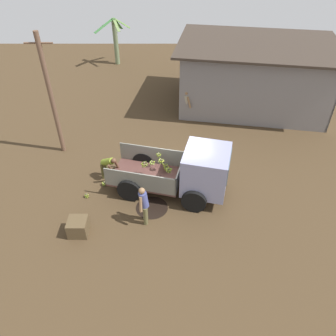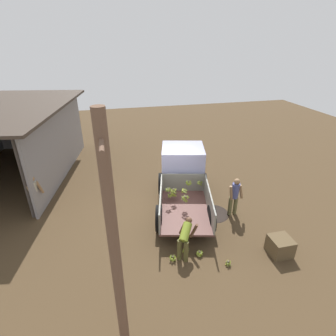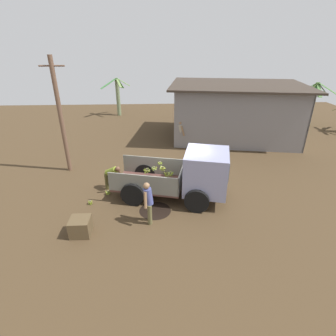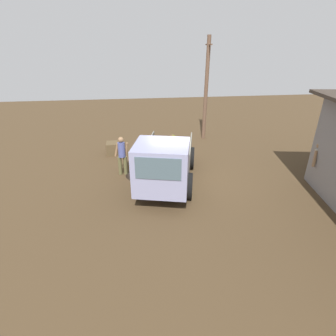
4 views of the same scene
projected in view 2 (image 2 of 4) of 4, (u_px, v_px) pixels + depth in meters
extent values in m
plane|color=#453320|center=(167.00, 206.00, 10.93)|extent=(36.00, 36.00, 0.00)
cylinder|color=black|center=(213.00, 213.00, 10.46)|extent=(1.24, 1.24, 0.01)
cube|color=brown|center=(185.00, 211.00, 9.76)|extent=(3.18, 2.44, 0.08)
cube|color=slate|center=(161.00, 201.00, 9.58)|extent=(2.76, 0.72, 0.78)
cube|color=slate|center=(209.00, 201.00, 9.57)|extent=(2.76, 0.72, 0.78)
cube|color=slate|center=(183.00, 182.00, 10.82)|extent=(0.48, 1.78, 0.78)
cube|color=#9193BA|center=(183.00, 165.00, 11.54)|extent=(2.03, 2.13, 1.64)
cube|color=#4C606B|center=(182.00, 151.00, 12.15)|extent=(0.37, 1.39, 0.72)
cylinder|color=black|center=(161.00, 183.00, 11.68)|extent=(0.98, 0.44, 0.95)
cylinder|color=black|center=(203.00, 184.00, 11.67)|extent=(0.98, 0.44, 0.95)
cylinder|color=black|center=(159.00, 218.00, 9.41)|extent=(0.98, 0.44, 0.95)
cylinder|color=black|center=(211.00, 219.00, 9.39)|extent=(0.98, 0.44, 0.95)
sphere|color=#463F2D|center=(189.00, 182.00, 10.31)|extent=(0.07, 0.07, 0.07)
cylinder|color=olive|center=(188.00, 184.00, 10.32)|extent=(0.14, 0.07, 0.14)
cylinder|color=olive|center=(189.00, 184.00, 10.28)|extent=(0.05, 0.16, 0.11)
cylinder|color=olive|center=(190.00, 184.00, 10.33)|extent=(0.13, 0.11, 0.14)
cylinder|color=olive|center=(190.00, 183.00, 10.36)|extent=(0.14, 0.07, 0.14)
cylinder|color=olive|center=(189.00, 182.00, 10.39)|extent=(0.07, 0.16, 0.10)
cylinder|color=olive|center=(188.00, 183.00, 10.36)|extent=(0.12, 0.13, 0.14)
sphere|color=#423B2B|center=(174.00, 193.00, 10.26)|extent=(0.07, 0.07, 0.07)
cylinder|color=#97B133|center=(173.00, 194.00, 10.33)|extent=(0.10, 0.15, 0.16)
cylinder|color=olive|center=(173.00, 195.00, 10.28)|extent=(0.16, 0.04, 0.16)
cylinder|color=olive|center=(173.00, 195.00, 10.23)|extent=(0.13, 0.16, 0.15)
cylinder|color=olive|center=(175.00, 195.00, 10.25)|extent=(0.08, 0.16, 0.16)
cylinder|color=olive|center=(176.00, 194.00, 10.29)|extent=(0.17, 0.07, 0.15)
cylinder|color=olive|center=(175.00, 193.00, 10.34)|extent=(0.14, 0.17, 0.11)
sphere|color=brown|center=(173.00, 190.00, 9.95)|extent=(0.08, 0.08, 0.08)
cylinder|color=#96A22E|center=(174.00, 190.00, 10.04)|extent=(0.14, 0.19, 0.12)
cylinder|color=#8D9D3C|center=(172.00, 191.00, 10.02)|extent=(0.12, 0.17, 0.18)
cylinder|color=#9AA63B|center=(172.00, 192.00, 9.97)|extent=(0.16, 0.05, 0.19)
cylinder|color=olive|center=(173.00, 192.00, 9.89)|extent=(0.13, 0.20, 0.11)
cylinder|color=olive|center=(175.00, 192.00, 9.93)|extent=(0.12, 0.18, 0.17)
cylinder|color=olive|center=(175.00, 191.00, 9.99)|extent=(0.17, 0.04, 0.17)
sphere|color=#4A4330|center=(189.00, 182.00, 10.33)|extent=(0.07, 0.07, 0.07)
cylinder|color=olive|center=(190.00, 183.00, 10.31)|extent=(0.14, 0.17, 0.13)
cylinder|color=olive|center=(190.00, 183.00, 10.38)|extent=(0.17, 0.05, 0.15)
cylinder|color=olive|center=(188.00, 182.00, 10.42)|extent=(0.08, 0.19, 0.11)
cylinder|color=#86A436|center=(187.00, 182.00, 10.36)|extent=(0.19, 0.12, 0.11)
cylinder|color=#607218|center=(188.00, 183.00, 10.29)|extent=(0.17, 0.16, 0.10)
sphere|color=brown|center=(185.00, 197.00, 9.40)|extent=(0.08, 0.08, 0.08)
cylinder|color=olive|center=(183.00, 199.00, 9.39)|extent=(0.22, 0.07, 0.14)
cylinder|color=#94A038|center=(185.00, 200.00, 9.39)|extent=(0.13, 0.15, 0.21)
cylinder|color=olive|center=(186.00, 200.00, 9.39)|extent=(0.06, 0.17, 0.20)
cylinder|color=olive|center=(188.00, 198.00, 9.41)|extent=(0.21, 0.12, 0.14)
cylinder|color=olive|center=(187.00, 197.00, 9.47)|extent=(0.22, 0.14, 0.12)
cylinder|color=olive|center=(185.00, 197.00, 9.50)|extent=(0.11, 0.22, 0.14)
cylinder|color=olive|center=(183.00, 197.00, 9.48)|extent=(0.15, 0.20, 0.14)
sphere|color=brown|center=(184.00, 190.00, 9.64)|extent=(0.08, 0.08, 0.08)
cylinder|color=olive|center=(183.00, 192.00, 9.61)|extent=(0.15, 0.16, 0.11)
cylinder|color=olive|center=(185.00, 192.00, 9.63)|extent=(0.09, 0.16, 0.14)
cylinder|color=#8D9E3F|center=(186.00, 191.00, 9.69)|extent=(0.17, 0.08, 0.12)
cylinder|color=olive|center=(184.00, 190.00, 9.72)|extent=(0.09, 0.17, 0.14)
cylinder|color=#9AA927|center=(183.00, 191.00, 9.68)|extent=(0.17, 0.14, 0.11)
sphere|color=brown|center=(168.00, 189.00, 9.75)|extent=(0.07, 0.07, 0.07)
cylinder|color=olive|center=(167.00, 190.00, 9.72)|extent=(0.15, 0.13, 0.10)
cylinder|color=olive|center=(169.00, 191.00, 9.73)|extent=(0.08, 0.15, 0.13)
cylinder|color=olive|center=(169.00, 190.00, 9.77)|extent=(0.13, 0.09, 0.15)
cylinder|color=#90A82F|center=(170.00, 189.00, 9.80)|extent=(0.16, 0.09, 0.10)
cylinder|color=olive|center=(168.00, 189.00, 9.83)|extent=(0.06, 0.16, 0.12)
cylinder|color=olive|center=(167.00, 189.00, 9.81)|extent=(0.12, 0.15, 0.12)
cylinder|color=olive|center=(167.00, 190.00, 9.76)|extent=(0.16, 0.05, 0.12)
sphere|color=#48412F|center=(200.00, 182.00, 10.57)|extent=(0.06, 0.06, 0.06)
cylinder|color=olive|center=(199.00, 183.00, 10.57)|extent=(0.17, 0.06, 0.09)
cylinder|color=olive|center=(200.00, 184.00, 10.56)|extent=(0.08, 0.13, 0.16)
cylinder|color=olive|center=(201.00, 184.00, 10.57)|extent=(0.10, 0.14, 0.15)
cylinder|color=olive|center=(201.00, 183.00, 10.62)|extent=(0.16, 0.06, 0.13)
cylinder|color=olive|center=(200.00, 182.00, 10.65)|extent=(0.12, 0.16, 0.13)
cylinder|color=#8FA62E|center=(199.00, 182.00, 10.63)|extent=(0.14, 0.15, 0.10)
sphere|color=brown|center=(170.00, 194.00, 10.20)|extent=(0.07, 0.07, 0.07)
cylinder|color=olive|center=(171.00, 195.00, 10.25)|extent=(0.17, 0.08, 0.10)
cylinder|color=#9CA73A|center=(170.00, 194.00, 10.28)|extent=(0.06, 0.17, 0.09)
cylinder|color=olive|center=(169.00, 196.00, 10.23)|extent=(0.15, 0.08, 0.13)
cylinder|color=olive|center=(169.00, 196.00, 10.19)|extent=(0.12, 0.13, 0.15)
cylinder|color=olive|center=(171.00, 196.00, 10.18)|extent=(0.12, 0.16, 0.11)
cube|color=gray|center=(38.00, 122.00, 16.08)|extent=(0.97, 5.05, 3.41)
cube|color=gray|center=(60.00, 143.00, 12.81)|extent=(7.58, 1.42, 3.41)
cylinder|color=#3F3833|center=(24.00, 178.00, 9.54)|extent=(0.16, 0.16, 3.41)
cylinder|color=brown|center=(116.00, 259.00, 4.67)|extent=(0.20, 0.20, 5.45)
cylinder|color=brown|center=(101.00, 138.00, 3.67)|extent=(1.11, 0.07, 0.07)
cube|color=#3E6930|center=(3.00, 94.00, 18.20)|extent=(1.28, 1.30, 0.81)
cylinder|color=olive|center=(34.00, 113.00, 20.38)|extent=(0.32, 0.32, 2.31)
cube|color=#22541F|center=(33.00, 101.00, 20.52)|extent=(1.14, 0.18, 0.84)
cube|color=#4C7922|center=(26.00, 101.00, 20.22)|extent=(0.89, 1.13, 0.75)
cube|color=#2E6030|center=(25.00, 105.00, 19.94)|extent=(0.36, 0.95, 1.11)
cube|color=#395F20|center=(23.00, 105.00, 19.63)|extent=(1.00, 1.22, 1.03)
cube|color=#4A6838|center=(30.00, 104.00, 19.62)|extent=(0.99, 0.30, 0.91)
cube|color=#367E2A|center=(37.00, 104.00, 19.78)|extent=(1.04, 1.07, 0.94)
cube|color=#3E7B31|center=(38.00, 102.00, 20.08)|extent=(0.27, 0.96, 0.79)
cube|color=#3B6F3C|center=(39.00, 100.00, 20.60)|extent=(1.31, 1.02, 0.73)
cylinder|color=brown|center=(235.00, 205.00, 10.30)|extent=(0.16, 0.16, 0.79)
cylinder|color=brown|center=(230.00, 206.00, 10.25)|extent=(0.16, 0.16, 0.79)
cylinder|color=#474E8A|center=(235.00, 191.00, 9.93)|extent=(0.36, 0.30, 0.65)
sphere|color=#8C6746|center=(237.00, 181.00, 9.71)|extent=(0.22, 0.22, 0.22)
cylinder|color=#8C6746|center=(241.00, 192.00, 9.90)|extent=(0.11, 0.24, 0.59)
cylinder|color=#8C6746|center=(231.00, 193.00, 9.84)|extent=(0.11, 0.19, 0.59)
cylinder|color=#4C4723|center=(179.00, 250.00, 8.14)|extent=(0.20, 0.20, 0.75)
cylinder|color=#4C4723|center=(186.00, 251.00, 8.07)|extent=(0.20, 0.20, 0.75)
cylinder|color=olive|center=(186.00, 232.00, 8.09)|extent=(0.70, 0.59, 0.53)
sphere|color=brown|center=(189.00, 220.00, 8.30)|extent=(0.21, 0.21, 0.21)
cylinder|color=brown|center=(182.00, 229.00, 8.47)|extent=(0.23, 0.28, 0.56)
cylinder|color=brown|center=(194.00, 231.00, 8.36)|extent=(0.23, 0.29, 0.56)
cylinder|color=brown|center=(38.00, 203.00, 10.40)|extent=(0.22, 0.22, 0.83)
cylinder|color=brown|center=(34.00, 206.00, 10.21)|extent=(0.22, 0.22, 0.83)
cylinder|color=#A59F8C|center=(33.00, 189.00, 9.97)|extent=(0.46, 0.49, 0.68)
sphere|color=#8C6746|center=(31.00, 179.00, 9.76)|extent=(0.23, 0.23, 0.23)
cylinder|color=#8C6746|center=(40.00, 187.00, 10.11)|extent=(0.30, 0.25, 0.61)
cylinder|color=#8C6746|center=(31.00, 192.00, 9.77)|extent=(0.27, 0.23, 0.62)
sphere|color=brown|center=(228.00, 262.00, 8.00)|extent=(0.08, 0.08, 0.08)
cylinder|color=olive|center=(230.00, 263.00, 8.03)|extent=(0.14, 0.07, 0.15)
cylinder|color=olive|center=(229.00, 262.00, 8.06)|extent=(0.12, 0.13, 0.15)
cylinder|color=#95A427|center=(227.00, 263.00, 8.05)|extent=(0.11, 0.13, 0.15)
cylinder|color=olive|center=(227.00, 264.00, 8.00)|extent=(0.14, 0.09, 0.15)
cylinder|color=olive|center=(229.00, 264.00, 7.98)|extent=(0.06, 0.15, 0.15)
sphere|color=brown|center=(173.00, 257.00, 8.16)|extent=(0.07, 0.07, 0.07)
cylinder|color=#97A731|center=(175.00, 258.00, 8.18)|extent=(0.18, 0.10, 0.13)
cylinder|color=olive|center=(174.00, 258.00, 8.23)|extent=(0.14, 0.12, 0.17)
cylinder|color=olive|center=(172.00, 257.00, 8.24)|extent=(0.05, 0.16, 0.15)
cylinder|color=olive|center=(171.00, 258.00, 8.20)|extent=(0.17, 0.11, 0.14)
cylinder|color=olive|center=(171.00, 259.00, 8.14)|extent=(0.17, 0.14, 0.13)
cylinder|color=olive|center=(174.00, 260.00, 8.14)|extent=(0.06, 0.16, 0.15)
sphere|color=brown|center=(200.00, 252.00, 8.36)|extent=(0.08, 0.08, 0.08)
cylinder|color=olive|center=(201.00, 254.00, 8.34)|extent=(0.12, 0.16, 0.14)
cylinder|color=#9AB04C|center=(201.00, 254.00, 8.39)|extent=(0.14, 0.07, 0.16)
cylinder|color=olive|center=(201.00, 252.00, 8.41)|extent=(0.17, 0.11, 0.13)
cylinder|color=olive|center=(200.00, 252.00, 8.43)|extent=(0.10, 0.17, 0.14)
cylinder|color=#94AF30|center=(198.00, 252.00, 8.42)|extent=(0.11, 0.16, 0.15)
cylinder|color=olive|center=(198.00, 254.00, 8.39)|extent=(0.15, 0.08, 0.16)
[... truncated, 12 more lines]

